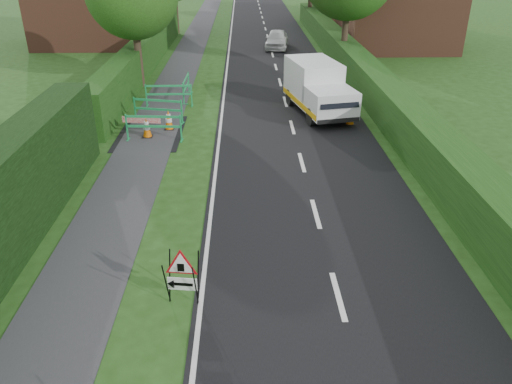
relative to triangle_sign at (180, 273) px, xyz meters
name	(u,v)px	position (x,y,z in m)	size (l,w,h in m)	color
ground	(216,332)	(0.73, -0.88, -0.76)	(120.00, 120.00, 0.00)	#1F3F12
road_surface	(266,31)	(3.23, 34.12, -0.75)	(6.00, 90.00, 0.02)	black
footpath	(199,31)	(-2.27, 34.12, -0.75)	(2.00, 90.00, 0.02)	#2D2D30
hedge_west_far	(147,68)	(-4.27, 21.12, -0.76)	(1.00, 24.00, 1.80)	#14380F
hedge_east	(367,95)	(7.23, 15.12, -0.76)	(1.20, 50.00, 1.50)	#14380F
house_west	(90,0)	(-9.27, 29.12, 2.14)	(7.50, 7.40, 7.88)	brown
house_east_a	(398,3)	(11.73, 27.12, 2.14)	(7.50, 7.40, 7.88)	brown
triangle_sign	(180,273)	(0.00, 0.00, 0.00)	(0.83, 0.83, 1.09)	black
works_van	(318,87)	(4.45, 12.56, 0.35)	(2.69, 4.84, 2.09)	silver
traffic_cone_0	(351,115)	(5.59, 10.94, -0.37)	(0.38, 0.38, 0.79)	black
traffic_cone_1	(352,104)	(5.92, 12.38, -0.37)	(0.38, 0.38, 0.79)	black
traffic_cone_2	(336,91)	(5.61, 14.53, -0.37)	(0.38, 0.38, 0.79)	black
traffic_cone_3	(147,127)	(-2.32, 9.70, -0.37)	(0.38, 0.38, 0.79)	black
traffic_cone_4	(169,120)	(-1.61, 10.54, -0.37)	(0.38, 0.38, 0.79)	black
ped_barrier_0	(154,124)	(-1.99, 9.34, -0.13)	(2.08, 0.48, 1.00)	#1A8F49
ped_barrier_1	(158,107)	(-2.14, 11.40, -0.13)	(2.09, 0.80, 1.00)	#1A8F49
ped_barrier_2	(169,92)	(-1.99, 13.62, -0.13)	(2.06, 0.36, 1.00)	#1A8F49
ped_barrier_3	(186,85)	(-1.35, 14.85, -0.13)	(0.40, 2.07, 1.00)	#1A8F49
redwhite_plank	(142,131)	(-2.64, 10.41, -0.76)	(1.50, 0.04, 0.25)	red
hatchback_car	(277,39)	(3.64, 26.81, -0.15)	(1.44, 3.58, 1.22)	silver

